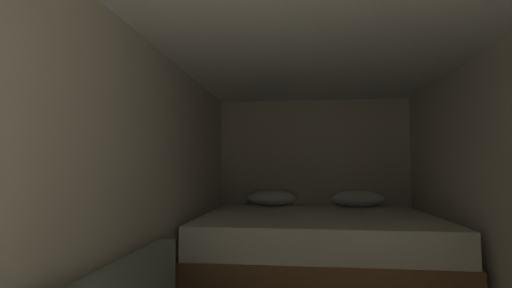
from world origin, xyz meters
name	(u,v)px	position (x,y,z in m)	size (l,w,h in m)	color
wall_back	(313,183)	(0.00, 4.17, 1.00)	(2.35, 0.05, 2.01)	beige
wall_left	(133,199)	(-1.15, 1.77, 1.00)	(0.05, 4.76, 2.01)	beige
ceiling_slab	(326,22)	(0.00, 1.77, 2.03)	(2.35, 4.76, 0.05)	white
bed	(317,254)	(0.00, 3.21, 0.39)	(2.13, 1.80, 0.94)	brown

